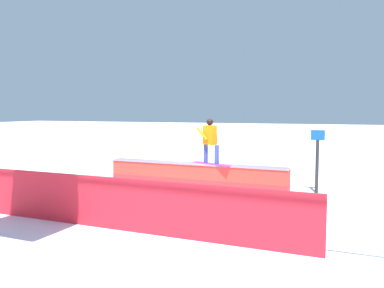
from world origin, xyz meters
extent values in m
plane|color=white|center=(0.00, 0.00, 0.00)|extent=(120.00, 120.00, 0.00)
cube|color=red|center=(0.00, 0.00, 0.37)|extent=(6.03, 0.67, 0.73)
cube|color=red|center=(0.00, 0.00, 0.18)|extent=(6.04, 0.68, 0.18)
cube|color=gray|center=(0.00, 0.00, 0.75)|extent=(6.03, 0.73, 0.04)
cube|color=#BF278A|center=(-0.55, 0.02, 0.78)|extent=(1.49, 0.89, 0.01)
cylinder|color=#364694|center=(-0.33, -0.08, 1.09)|extent=(0.19, 0.19, 0.60)
cylinder|color=#364694|center=(-0.77, 0.12, 1.09)|extent=(0.19, 0.19, 0.60)
cube|color=orange|center=(-0.49, 0.00, 1.69)|extent=(0.46, 0.39, 0.61)
sphere|color=black|center=(-0.49, 0.00, 2.11)|extent=(0.22, 0.22, 0.22)
cylinder|color=orange|center=(-0.26, 0.07, 1.72)|extent=(0.47, 0.28, 0.43)
cylinder|color=orange|center=(-0.65, -0.11, 1.72)|extent=(0.17, 0.14, 0.56)
cube|color=red|center=(0.00, 4.98, 0.55)|extent=(8.51, 0.40, 1.09)
cylinder|color=#262628|center=(-3.75, -0.38, 0.79)|extent=(0.10, 0.10, 1.59)
cube|color=blue|center=(-3.75, -0.38, 1.74)|extent=(0.40, 0.04, 0.30)
camera|label=1|loc=(-4.49, 12.10, 2.49)|focal=37.68mm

